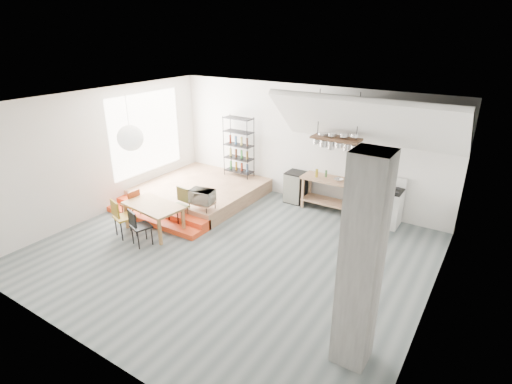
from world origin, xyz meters
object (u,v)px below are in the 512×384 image
Objects in this scene: dining_table at (153,208)px; rolling_cart at (370,207)px; stove at (388,207)px; mini_fridge at (296,187)px.

dining_table is 5.18m from rolling_cart.
stove is at bearing 42.96° from dining_table.
rolling_cart reaches higher than dining_table.
rolling_cart is at bearing -12.42° from mini_fridge.
mini_fridge is (2.03, 3.40, -0.18)m from dining_table.
dining_table is at bearing -120.79° from mini_fridge.
stove reaches higher than rolling_cart.
stove is 1.35× the size of mini_fridge.
rolling_cart is (-0.31, -0.46, 0.10)m from stove.
dining_table is at bearing -164.14° from rolling_cart.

